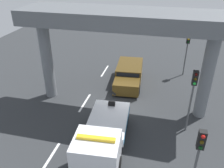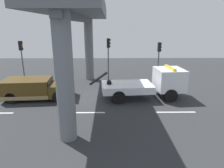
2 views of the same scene
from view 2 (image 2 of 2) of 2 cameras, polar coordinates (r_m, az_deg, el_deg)
name	(u,v)px [view 2 (image 2 of 2)]	position (r m, az deg, el deg)	size (l,w,h in m)	color
ground_plane	(89,99)	(15.93, -6.53, -4.15)	(60.00, 40.00, 0.10)	#2D3033
lane_stripe_mid	(85,113)	(13.37, -7.69, -8.10)	(2.60, 0.16, 0.01)	silver
lane_stripe_east	(176,112)	(13.97, 17.78, -7.66)	(2.60, 0.16, 0.01)	silver
tow_truck_white	(151,83)	(15.85, 11.20, 0.30)	(7.32, 2.83, 2.46)	white
towed_van_green	(36,89)	(16.60, -21.02, -1.29)	(5.35, 2.56, 1.58)	#4C3814
overpass_structure	(80,17)	(14.99, -9.25, 18.30)	(3.60, 13.64, 7.13)	slate
traffic_light_near	(22,52)	(21.62, -24.43, 8.23)	(0.39, 0.32, 4.08)	#515456
traffic_light_far	(108,51)	(19.81, -1.02, 9.53)	(0.39, 0.32, 4.31)	#515456
traffic_light_mid	(159,53)	(20.44, 13.30, 8.56)	(0.39, 0.32, 3.93)	#515456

